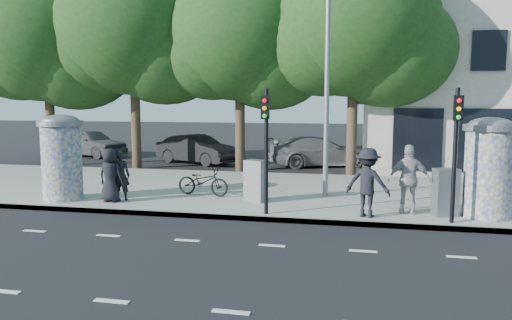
% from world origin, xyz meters
% --- Properties ---
extents(ground, '(120.00, 120.00, 0.00)m').
position_xyz_m(ground, '(0.00, 0.00, 0.00)').
color(ground, black).
rests_on(ground, ground).
extents(sidewalk, '(40.00, 8.00, 0.15)m').
position_xyz_m(sidewalk, '(0.00, 7.50, 0.07)').
color(sidewalk, gray).
rests_on(sidewalk, ground).
extents(curb, '(40.00, 0.10, 0.16)m').
position_xyz_m(curb, '(0.00, 3.55, 0.07)').
color(curb, slate).
rests_on(curb, ground).
extents(lane_dash_near, '(32.00, 0.12, 0.01)m').
position_xyz_m(lane_dash_near, '(0.00, -2.20, 0.00)').
color(lane_dash_near, silver).
rests_on(lane_dash_near, ground).
extents(lane_dash_far, '(32.00, 0.12, 0.01)m').
position_xyz_m(lane_dash_far, '(0.00, 1.40, 0.00)').
color(lane_dash_far, silver).
rests_on(lane_dash_far, ground).
extents(ad_column_left, '(1.36, 1.36, 2.65)m').
position_xyz_m(ad_column_left, '(-7.20, 4.50, 1.54)').
color(ad_column_left, beige).
rests_on(ad_column_left, sidewalk).
extents(ad_column_right, '(1.36, 1.36, 2.65)m').
position_xyz_m(ad_column_right, '(5.20, 4.70, 1.54)').
color(ad_column_right, beige).
rests_on(ad_column_right, sidewalk).
extents(traffic_pole_near, '(0.22, 0.31, 3.40)m').
position_xyz_m(traffic_pole_near, '(-0.60, 3.79, 2.23)').
color(traffic_pole_near, black).
rests_on(traffic_pole_near, sidewalk).
extents(traffic_pole_far, '(0.22, 0.31, 3.40)m').
position_xyz_m(traffic_pole_far, '(4.20, 3.79, 2.23)').
color(traffic_pole_far, black).
rests_on(traffic_pole_far, sidewalk).
extents(street_lamp, '(0.25, 0.93, 8.00)m').
position_xyz_m(street_lamp, '(0.80, 6.63, 4.79)').
color(street_lamp, slate).
rests_on(street_lamp, sidewalk).
extents(tree_far_left, '(7.20, 7.20, 9.26)m').
position_xyz_m(tree_far_left, '(-13.00, 12.50, 6.19)').
color(tree_far_left, '#38281C').
rests_on(tree_far_left, ground).
extents(tree_mid_left, '(7.20, 7.20, 9.57)m').
position_xyz_m(tree_mid_left, '(-8.50, 12.50, 6.50)').
color(tree_mid_left, '#38281C').
rests_on(tree_mid_left, ground).
extents(tree_near_left, '(6.80, 6.80, 8.97)m').
position_xyz_m(tree_near_left, '(-3.50, 12.70, 6.06)').
color(tree_near_left, '#38281C').
rests_on(tree_near_left, ground).
extents(tree_center, '(7.00, 7.00, 9.30)m').
position_xyz_m(tree_center, '(1.50, 12.30, 6.31)').
color(tree_center, '#38281C').
rests_on(tree_center, ground).
extents(ped_a, '(0.86, 0.62, 1.64)m').
position_xyz_m(ped_a, '(-5.54, 4.45, 0.97)').
color(ped_a, black).
rests_on(ped_a, sidewalk).
extents(ped_b, '(0.62, 0.46, 1.55)m').
position_xyz_m(ped_b, '(-5.34, 4.71, 0.93)').
color(ped_b, black).
rests_on(ped_b, sidewalk).
extents(ped_d, '(1.34, 0.99, 1.84)m').
position_xyz_m(ped_d, '(2.10, 4.08, 1.07)').
color(ped_d, black).
rests_on(ped_d, sidewalk).
extents(ped_e, '(1.13, 0.65, 1.90)m').
position_xyz_m(ped_e, '(3.20, 4.63, 1.10)').
color(ped_e, '#A3A3A5').
rests_on(ped_e, sidewalk).
extents(bicycle, '(0.89, 1.85, 0.93)m').
position_xyz_m(bicycle, '(-3.10, 5.99, 0.62)').
color(bicycle, black).
rests_on(bicycle, sidewalk).
extents(cabinet_left, '(0.72, 0.62, 1.28)m').
position_xyz_m(cabinet_left, '(-1.24, 5.43, 0.79)').
color(cabinet_left, slate).
rests_on(cabinet_left, sidewalk).
extents(cabinet_right, '(0.71, 0.60, 1.28)m').
position_xyz_m(cabinet_right, '(4.14, 4.61, 0.79)').
color(cabinet_right, slate).
rests_on(cabinet_right, sidewalk).
extents(car_left, '(3.29, 5.07, 1.61)m').
position_xyz_m(car_left, '(-13.45, 16.78, 0.80)').
color(car_left, '#505156').
rests_on(car_left, ground).
extents(car_mid, '(3.22, 4.68, 1.46)m').
position_xyz_m(car_mid, '(-6.32, 14.89, 0.73)').
color(car_mid, black).
rests_on(car_mid, ground).
extents(car_right, '(3.76, 5.37, 1.44)m').
position_xyz_m(car_right, '(-0.10, 15.14, 0.72)').
color(car_right, slate).
rests_on(car_right, ground).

